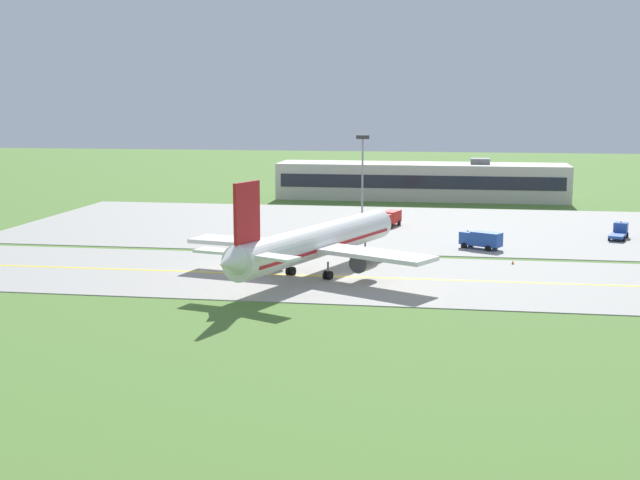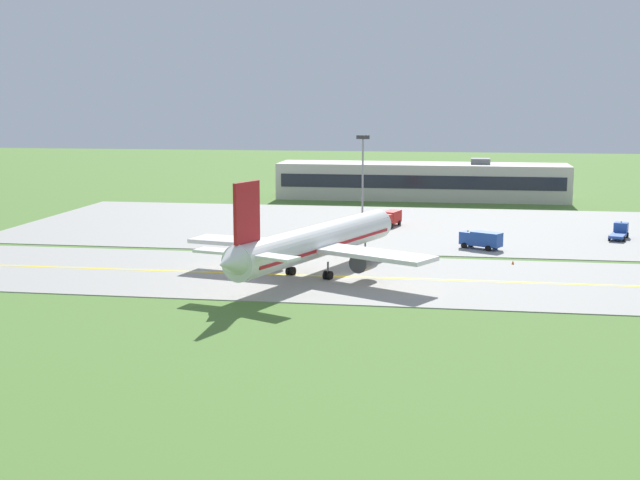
# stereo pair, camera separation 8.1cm
# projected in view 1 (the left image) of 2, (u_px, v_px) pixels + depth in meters

# --- Properties ---
(ground_plane) EXTENTS (500.00, 500.00, 0.00)m
(ground_plane) POSITION_uv_depth(u_px,v_px,m) (344.00, 277.00, 103.30)
(ground_plane) COLOR #517A33
(taxiway_strip) EXTENTS (240.00, 28.00, 0.10)m
(taxiway_strip) POSITION_uv_depth(u_px,v_px,m) (344.00, 277.00, 103.29)
(taxiway_strip) COLOR #9E9B93
(taxiway_strip) RESTS_ON ground
(apron_pad) EXTENTS (140.00, 52.00, 0.10)m
(apron_pad) POSITION_uv_depth(u_px,v_px,m) (437.00, 228.00, 142.65)
(apron_pad) COLOR #9E9B93
(apron_pad) RESTS_ON ground
(taxiway_centreline) EXTENTS (220.00, 0.60, 0.01)m
(taxiway_centreline) POSITION_uv_depth(u_px,v_px,m) (344.00, 277.00, 103.29)
(taxiway_centreline) COLOR yellow
(taxiway_centreline) RESTS_ON taxiway_strip
(airplane_lead) EXTENTS (31.49, 38.24, 12.70)m
(airplane_lead) POSITION_uv_depth(u_px,v_px,m) (315.00, 242.00, 103.80)
(airplane_lead) COLOR white
(airplane_lead) RESTS_ON ground
(service_truck_baggage) EXTENTS (6.24, 4.71, 2.60)m
(service_truck_baggage) POSITION_uv_depth(u_px,v_px,m) (481.00, 239.00, 122.18)
(service_truck_baggage) COLOR #264CA5
(service_truck_baggage) RESTS_ON ground
(service_truck_fuel) EXTENTS (3.64, 6.33, 2.60)m
(service_truck_fuel) POSITION_uv_depth(u_px,v_px,m) (390.00, 218.00, 144.00)
(service_truck_fuel) COLOR red
(service_truck_fuel) RESTS_ON ground
(service_truck_catering) EXTENTS (3.90, 6.72, 2.59)m
(service_truck_catering) POSITION_uv_depth(u_px,v_px,m) (619.00, 231.00, 131.55)
(service_truck_catering) COLOR #264CA5
(service_truck_catering) RESTS_ON ground
(terminal_building) EXTENTS (61.51, 12.28, 8.86)m
(terminal_building) POSITION_uv_depth(u_px,v_px,m) (422.00, 181.00, 183.50)
(terminal_building) COLOR beige
(terminal_building) RESTS_ON ground
(apron_light_mast) EXTENTS (2.40, 0.50, 14.70)m
(apron_light_mast) POSITION_uv_depth(u_px,v_px,m) (363.00, 164.00, 158.01)
(apron_light_mast) COLOR gray
(apron_light_mast) RESTS_ON ground
(traffic_cone_near_edge) EXTENTS (0.44, 0.44, 0.60)m
(traffic_cone_near_edge) POSITION_uv_depth(u_px,v_px,m) (513.00, 263.00, 111.01)
(traffic_cone_near_edge) COLOR orange
(traffic_cone_near_edge) RESTS_ON ground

